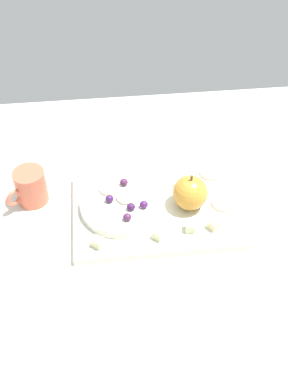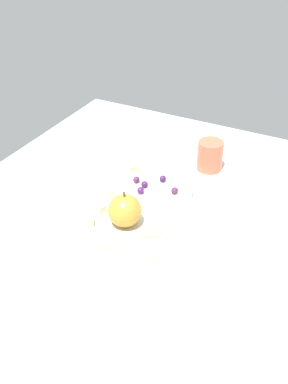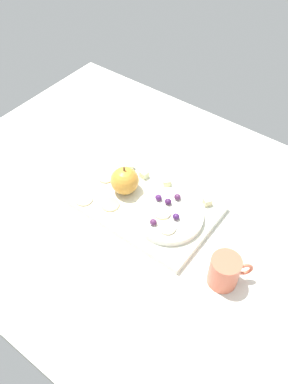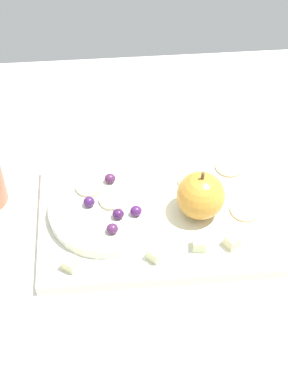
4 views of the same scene
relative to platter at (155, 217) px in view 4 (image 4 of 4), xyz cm
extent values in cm
cube|color=silver|center=(3.96, -0.28, -2.47)|extent=(116.52, 92.90, 3.00)
cube|color=silver|center=(0.00, 0.00, 0.00)|extent=(36.86, 24.81, 1.93)
cylinder|color=white|center=(-7.84, 0.50, 1.89)|extent=(17.96, 17.96, 1.86)
sphere|color=gold|center=(6.99, -0.78, 4.76)|extent=(7.59, 7.59, 7.59)
cylinder|color=brown|center=(6.99, -0.78, 9.16)|extent=(0.50, 0.50, 1.20)
cube|color=beige|center=(-0.86, -8.76, 1.97)|extent=(2.84, 2.84, 2.01)
cube|color=beige|center=(10.92, -7.36, 1.97)|extent=(2.77, 2.77, 2.01)
cube|color=beige|center=(-13.36, -9.45, 1.97)|extent=(2.79, 2.79, 2.01)
cube|color=beige|center=(5.95, -7.46, 1.97)|extent=(2.27, 2.27, 2.01)
cylinder|color=#D3B688|center=(13.62, 9.08, 1.17)|extent=(4.81, 4.81, 0.40)
cylinder|color=#D1B57D|center=(6.75, 6.23, 1.17)|extent=(4.81, 4.81, 0.40)
cylinder|color=#DEBD8B|center=(14.35, -0.83, 1.17)|extent=(4.81, 4.81, 0.40)
ellipsoid|color=#4C1F5D|center=(-3.17, -1.61, 3.67)|extent=(1.82, 1.64, 1.70)
ellipsoid|color=#52254E|center=(-6.84, 5.70, 3.64)|extent=(1.82, 1.64, 1.64)
ellipsoid|color=#50254E|center=(-6.97, -4.78, 3.63)|extent=(1.82, 1.64, 1.61)
ellipsoid|color=#421B4D|center=(-5.94, -1.97, 3.64)|extent=(1.82, 1.64, 1.64)
ellipsoid|color=#411F58|center=(-10.33, 0.89, 3.66)|extent=(1.82, 1.64, 1.69)
cylinder|color=beige|center=(-6.60, 1.49, 3.12)|extent=(4.41, 4.41, 0.60)
cylinder|color=beige|center=(-10.27, 4.66, 3.12)|extent=(4.41, 4.41, 0.60)
camera|label=1|loc=(-10.56, -69.72, 76.30)|focal=43.96mm
camera|label=2|loc=(79.37, 41.93, 66.78)|focal=43.85mm
camera|label=3|loc=(-41.14, 54.88, 80.97)|focal=37.15mm
camera|label=4|loc=(-6.89, -59.76, 71.03)|focal=54.26mm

